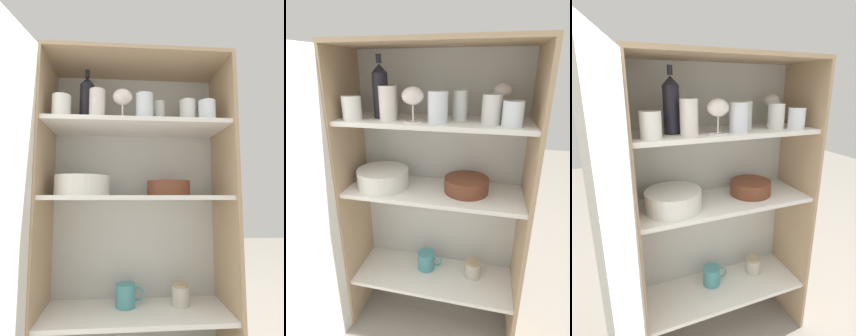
{
  "view_description": "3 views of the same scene",
  "coord_description": "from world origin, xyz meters",
  "views": [
    {
      "loc": [
        -0.07,
        -1.09,
        0.8
      ],
      "look_at": [
        0.03,
        0.2,
        0.95
      ],
      "focal_mm": 28.0,
      "sensor_mm": 36.0,
      "label": 1
    },
    {
      "loc": [
        0.24,
        -0.98,
        1.35
      ],
      "look_at": [
        -0.02,
        0.13,
        0.93
      ],
      "focal_mm": 28.0,
      "sensor_mm": 36.0,
      "label": 2
    },
    {
      "loc": [
        -0.49,
        -0.93,
        1.33
      ],
      "look_at": [
        -0.03,
        0.2,
        0.96
      ],
      "focal_mm": 28.0,
      "sensor_mm": 36.0,
      "label": 3
    }
  ],
  "objects": [
    {
      "name": "cupboard_back_panel",
      "position": [
        0.0,
        0.31,
        0.73
      ],
      "size": [
        0.87,
        0.02,
        1.45
      ],
      "primitive_type": "cube",
      "color": "silver",
      "rests_on": "ground_plane"
    },
    {
      "name": "tumbler_glass_4",
      "position": [
        0.11,
        0.16,
        1.22
      ],
      "size": [
        0.06,
        0.06,
        0.13
      ],
      "color": "white",
      "rests_on": "shelf_board_upper"
    },
    {
      "name": "wine_bottle",
      "position": [
        -0.24,
        0.14,
        1.27
      ],
      "size": [
        0.07,
        0.07,
        0.27
      ],
      "color": "black",
      "rests_on": "shelf_board_upper"
    },
    {
      "name": "tumbler_glass_5",
      "position": [
        -0.34,
        0.06,
        1.2
      ],
      "size": [
        0.08,
        0.08,
        0.1
      ],
      "color": "white",
      "rests_on": "shelf_board_upper"
    },
    {
      "name": "shelf_board_middle",
      "position": [
        0.0,
        0.15,
        0.8
      ],
      "size": [
        0.84,
        0.3,
        0.02
      ],
      "primitive_type": "cube",
      "color": "white"
    },
    {
      "name": "tumbler_glass_2",
      "position": [
        -0.23,
        0.22,
        1.22
      ],
      "size": [
        0.07,
        0.07,
        0.14
      ],
      "color": "white",
      "rests_on": "shelf_board_upper"
    },
    {
      "name": "tumbler_glass_6",
      "position": [
        0.24,
        0.11,
        1.21
      ],
      "size": [
        0.08,
        0.08,
        0.12
      ],
      "color": "white",
      "rests_on": "shelf_board_upper"
    },
    {
      "name": "wine_glass_1",
      "position": [
        0.28,
        0.21,
        1.27
      ],
      "size": [
        0.08,
        0.08,
        0.16
      ],
      "color": "silver",
      "rests_on": "shelf_board_upper"
    },
    {
      "name": "shelf_board_lower",
      "position": [
        0.0,
        0.15,
        0.28
      ],
      "size": [
        0.84,
        0.3,
        0.02
      ],
      "primitive_type": "cube",
      "color": "white"
    },
    {
      "name": "cupboard_top_panel",
      "position": [
        0.0,
        0.15,
        1.46
      ],
      "size": [
        0.87,
        0.34,
        0.02
      ],
      "primitive_type": "cube",
      "color": "tan",
      "rests_on": "cupboard_side_left"
    },
    {
      "name": "cupboard_side_right",
      "position": [
        0.43,
        0.15,
        0.73
      ],
      "size": [
        0.02,
        0.34,
        1.45
      ],
      "primitive_type": "cube",
      "color": "tan",
      "rests_on": "ground_plane"
    },
    {
      "name": "shelf_board_upper",
      "position": [
        0.0,
        0.15,
        1.14
      ],
      "size": [
        0.84,
        0.3,
        0.02
      ],
      "primitive_type": "cube",
      "color": "white"
    },
    {
      "name": "coffee_mug_primary",
      "position": [
        -0.05,
        0.19,
        0.35
      ],
      "size": [
        0.14,
        0.09,
        0.1
      ],
      "color": "teal",
      "rests_on": "shelf_board_lower"
    },
    {
      "name": "mixing_bowl_large",
      "position": [
        0.16,
        0.17,
        0.85
      ],
      "size": [
        0.21,
        0.21,
        0.07
      ],
      "color": "brown",
      "rests_on": "shelf_board_middle"
    },
    {
      "name": "plate_stack_white",
      "position": [
        -0.25,
        0.14,
        0.86
      ],
      "size": [
        0.25,
        0.25,
        0.09
      ],
      "color": "silver",
      "rests_on": "shelf_board_middle"
    },
    {
      "name": "wine_glass_0",
      "position": [
        -0.07,
        0.06,
        1.25
      ],
      "size": [
        0.09,
        0.09,
        0.14
      ],
      "color": "silver",
      "rests_on": "shelf_board_upper"
    },
    {
      "name": "tumbler_glass_1",
      "position": [
        -0.19,
        0.08,
        1.22
      ],
      "size": [
        0.07,
        0.07,
        0.14
      ],
      "color": "silver",
      "rests_on": "shelf_board_upper"
    },
    {
      "name": "tumbler_glass_3",
      "position": [
        0.32,
        0.06,
        1.2
      ],
      "size": [
        0.08,
        0.08,
        0.1
      ],
      "color": "white",
      "rests_on": "shelf_board_upper"
    },
    {
      "name": "storage_jar",
      "position": [
        0.21,
        0.19,
        0.34
      ],
      "size": [
        0.09,
        0.09,
        0.1
      ],
      "color": "beige",
      "rests_on": "shelf_board_lower"
    },
    {
      "name": "cupboard_door",
      "position": [
        -0.48,
        -0.23,
        0.73
      ],
      "size": [
        0.11,
        0.43,
        1.45
      ],
      "color": "silver",
      "rests_on": "ground_plane"
    },
    {
      "name": "cupboard_side_left",
      "position": [
        -0.43,
        0.15,
        0.73
      ],
      "size": [
        0.02,
        0.34,
        1.45
      ],
      "primitive_type": "cube",
      "color": "tan",
      "rests_on": "ground_plane"
    },
    {
      "name": "tumbler_glass_0",
      "position": [
        0.03,
        0.07,
        1.22
      ],
      "size": [
        0.08,
        0.08,
        0.13
      ],
      "color": "white",
      "rests_on": "shelf_board_upper"
    }
  ]
}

